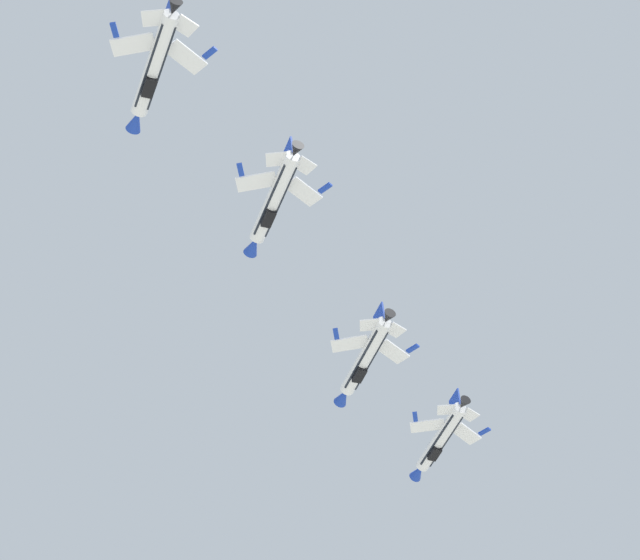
% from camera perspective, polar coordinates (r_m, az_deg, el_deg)
% --- Properties ---
extents(fighter_jet_lead, '(10.62, 14.95, 4.36)m').
position_cam_1_polar(fighter_jet_lead, '(170.07, 5.11, -6.73)').
color(fighter_jet_lead, white).
extents(fighter_jet_left_wing, '(10.62, 14.95, 4.38)m').
position_cam_1_polar(fighter_jet_left_wing, '(154.65, 1.90, -3.34)').
color(fighter_jet_left_wing, white).
extents(fighter_jet_right_wing, '(10.61, 14.95, 4.38)m').
position_cam_1_polar(fighter_jet_right_wing, '(142.93, -1.98, 3.42)').
color(fighter_jet_right_wing, white).
extents(fighter_jet_left_outer, '(10.61, 14.95, 4.38)m').
position_cam_1_polar(fighter_jet_left_outer, '(133.26, -7.06, 8.97)').
color(fighter_jet_left_outer, white).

